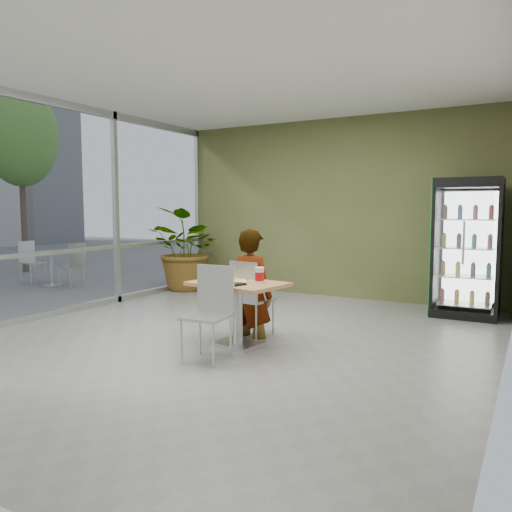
% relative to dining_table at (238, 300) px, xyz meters
% --- Properties ---
extents(ground, '(7.00, 7.00, 0.00)m').
position_rel_dining_table_xyz_m(ground, '(-0.24, 0.17, -0.54)').
color(ground, slate).
rests_on(ground, ground).
extents(room_envelope, '(6.00, 7.00, 3.20)m').
position_rel_dining_table_xyz_m(room_envelope, '(-0.24, 0.17, 1.06)').
color(room_envelope, '#BCB5AA').
rests_on(room_envelope, ground).
extents(storefront_frame, '(0.10, 7.00, 3.20)m').
position_rel_dining_table_xyz_m(storefront_frame, '(-3.24, 0.17, 1.06)').
color(storefront_frame, '#B4B7B9').
rests_on(storefront_frame, ground).
extents(dining_table, '(1.15, 0.88, 0.75)m').
position_rel_dining_table_xyz_m(dining_table, '(0.00, 0.00, 0.00)').
color(dining_table, tan).
rests_on(dining_table, ground).
extents(chair_far, '(0.48, 0.48, 0.95)m').
position_rel_dining_table_xyz_m(chair_far, '(-0.11, 0.42, 0.02)').
color(chair_far, '#B4B7B9').
rests_on(chair_far, ground).
extents(chair_near, '(0.48, 0.48, 0.99)m').
position_rel_dining_table_xyz_m(chair_near, '(0.01, -0.56, 0.04)').
color(chair_near, '#B4B7B9').
rests_on(chair_near, ground).
extents(seated_woman, '(0.66, 0.47, 1.65)m').
position_rel_dining_table_xyz_m(seated_woman, '(-0.09, 0.47, -0.01)').
color(seated_woman, black).
rests_on(seated_woman, ground).
extents(pizza_plate, '(0.34, 0.29, 0.03)m').
position_rel_dining_table_xyz_m(pizza_plate, '(0.00, 0.03, 0.23)').
color(pizza_plate, white).
rests_on(pizza_plate, dining_table).
extents(soda_cup, '(0.11, 0.11, 0.19)m').
position_rel_dining_table_xyz_m(soda_cup, '(0.27, 0.02, 0.30)').
color(soda_cup, white).
rests_on(soda_cup, dining_table).
extents(napkin_stack, '(0.18, 0.18, 0.02)m').
position_rel_dining_table_xyz_m(napkin_stack, '(-0.24, -0.21, 0.22)').
color(napkin_stack, white).
rests_on(napkin_stack, dining_table).
extents(cafeteria_tray, '(0.46, 0.39, 0.02)m').
position_rel_dining_table_xyz_m(cafeteria_tray, '(-0.03, -0.22, 0.22)').
color(cafeteria_tray, black).
rests_on(cafeteria_tray, dining_table).
extents(beverage_fridge, '(0.95, 0.74, 2.04)m').
position_rel_dining_table_xyz_m(beverage_fridge, '(2.09, 3.02, 0.48)').
color(beverage_fridge, black).
rests_on(beverage_fridge, ground).
extents(potted_plant, '(1.76, 1.63, 1.62)m').
position_rel_dining_table_xyz_m(potted_plant, '(-2.94, 2.93, 0.27)').
color(potted_plant, '#3B6A2A').
rests_on(potted_plant, ground).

